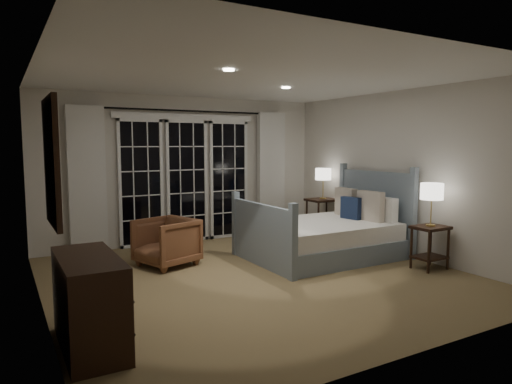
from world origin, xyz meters
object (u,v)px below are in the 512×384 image
nightstand_right (323,212)px  lamp_right (323,175)px  nightstand_left (430,241)px  lamp_left (432,192)px  bed (326,235)px  dresser (89,302)px  armchair (166,242)px

nightstand_right → lamp_right: (0.00, 0.00, 0.68)m
nightstand_left → lamp_left: lamp_left is taller
nightstand_right → lamp_right: bearing=90.0°
bed → lamp_left: bearing=-57.8°
lamp_left → nightstand_left: bearing=26.6°
nightstand_left → dresser: (-4.44, -0.24, 0.00)m
nightstand_right → lamp_left: bearing=-91.5°
nightstand_right → armchair: bearing=-171.0°
lamp_left → armchair: size_ratio=0.79×
nightstand_right → dresser: 5.23m
nightstand_left → bed: bearing=122.2°
armchair → nightstand_left: bearing=39.0°
nightstand_right → armchair: 3.15m
bed → dresser: (-3.65, -1.49, 0.06)m
nightstand_left → lamp_left: 0.67m
lamp_left → lamp_right: (0.06, 2.42, 0.09)m
bed → nightstand_right: (0.85, 1.17, 0.15)m
lamp_left → lamp_right: 2.42m
dresser → nightstand_right: bearing=30.6°
bed → nightstand_left: size_ratio=3.67×
nightstand_left → dresser: 4.44m
lamp_right → armchair: 3.25m
nightstand_left → dresser: size_ratio=0.54×
nightstand_left → armchair: 3.61m
bed → nightstand_right: 1.46m
nightstand_left → lamp_right: size_ratio=1.07×
nightstand_right → lamp_left: lamp_left is taller
lamp_left → dresser: size_ratio=0.53×
nightstand_left → nightstand_right: 2.42m
bed → armchair: (-2.26, 0.68, 0.01)m
nightstand_right → lamp_right: size_ratio=1.28×
lamp_right → dresser: 5.28m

